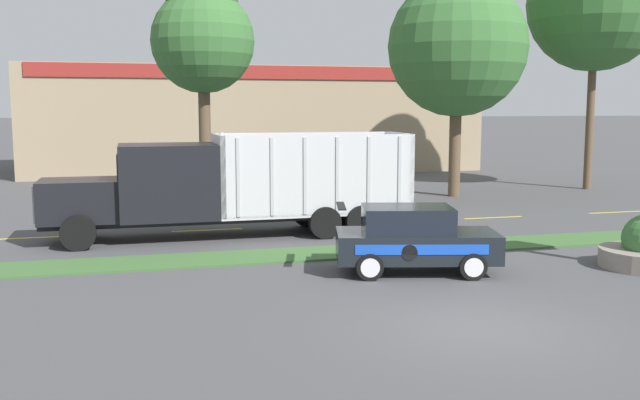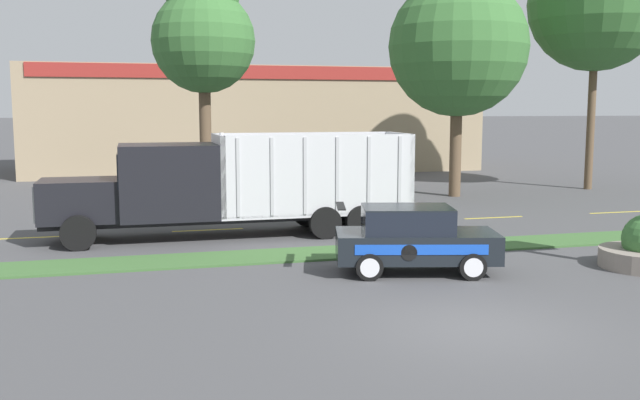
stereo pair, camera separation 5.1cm
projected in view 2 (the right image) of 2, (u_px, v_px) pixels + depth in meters
The scene contains 12 objects.
ground_plane at pixel (479, 328), 13.51m from camera, with size 600.00×600.00×0.00m, color #474749.
grass_verge at pixel (359, 251), 20.58m from camera, with size 120.00×1.81×0.06m, color #3D6633.
centre_line_2 at pixel (39, 237), 22.94m from camera, with size 2.40×0.14×0.01m, color yellow.
centre_line_3 at pixel (208, 230), 24.31m from camera, with size 2.40×0.14×0.01m, color yellow.
centre_line_4 at pixel (358, 223), 25.68m from camera, with size 2.40×0.14×0.01m, color yellow.
centre_line_5 at pixel (494, 218), 27.04m from camera, with size 2.40×0.14×0.01m, color yellow.
centre_line_6 at pixel (616, 212), 28.41m from camera, with size 2.40×0.14×0.01m, color yellow.
dump_truck_mid at pixel (203, 189), 22.76m from camera, with size 11.74×2.75×3.39m.
rally_car at pixel (414, 239), 17.96m from camera, with size 4.34×2.70×1.72m.
store_building_backdrop at pixel (252, 119), 49.03m from camera, with size 28.81×12.10×6.71m.
tree_behind_left at pixel (458, 33), 32.63m from camera, with size 6.41×6.41×11.74m.
tree_behind_right at pixel (203, 32), 30.22m from camera, with size 4.40×4.40×10.26m.
Camera 2 is at (-6.25, -11.88, 4.16)m, focal length 40.00 mm.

